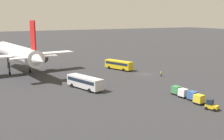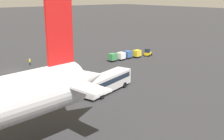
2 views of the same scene
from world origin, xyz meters
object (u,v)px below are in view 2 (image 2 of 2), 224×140
Objects in this scene: cargo_cart_blue at (128,54)px; cargo_cart_white at (121,56)px; baggage_tug at (148,53)px; worker_person at (30,62)px; cargo_cart_yellow at (137,53)px; shuttle_bus_far at (107,81)px; cargo_cart_green at (113,57)px.

cargo_cart_blue is 2.69m from cargo_cart_white.
baggage_tug reaches higher than cargo_cart_blue.
baggage_tug is 1.25× the size of cargo_cart_white.
baggage_tug is 1.55× the size of worker_person.
cargo_cart_white reaches higher than worker_person.
worker_person is at bearing -21.42° from cargo_cart_yellow.
baggage_tug is 31.75m from worker_person.
shuttle_bus_far is 26.77m from worker_person.
worker_person is 25.33m from cargo_cart_blue.
shuttle_bus_far is 5.46× the size of cargo_cart_blue.
cargo_cart_yellow is (-26.14, 10.26, 0.32)m from worker_person.
cargo_cart_blue is at bearing -156.70° from shuttle_bus_far.
cargo_cart_yellow and cargo_cart_green have the same top height.
shuttle_bus_far reaches higher than baggage_tug.
baggage_tug reaches higher than cargo_cart_green.
cargo_cart_blue is at bearing -179.43° from cargo_cart_green.
shuttle_bus_far is at bearing 10.34° from baggage_tug.
cargo_cart_white is (-20.81, 9.81, 0.32)m from worker_person.
worker_person is 0.80× the size of cargo_cart_yellow.
cargo_cart_green is (5.34, 0.05, 0.00)m from cargo_cart_blue.
worker_person is at bearing -22.04° from cargo_cart_blue.
cargo_cart_yellow is at bearing 175.01° from cargo_cart_green.
baggage_tug is 1.25× the size of cargo_cart_green.
shuttle_bus_far reaches higher than cargo_cart_green.
cargo_cart_yellow reaches higher than worker_person.
cargo_cart_white is (9.10, -0.87, 0.25)m from baggage_tug.
cargo_cart_yellow is at bearing 164.25° from cargo_cart_blue.
cargo_cart_yellow is 1.00× the size of cargo_cart_blue.
cargo_cart_blue is at bearing 157.96° from worker_person.
cargo_cart_white is at bearing -25.62° from baggage_tug.
cargo_cart_white is (5.34, -0.45, 0.00)m from cargo_cart_yellow.
worker_person is (2.89, -26.59, -1.03)m from shuttle_bus_far.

